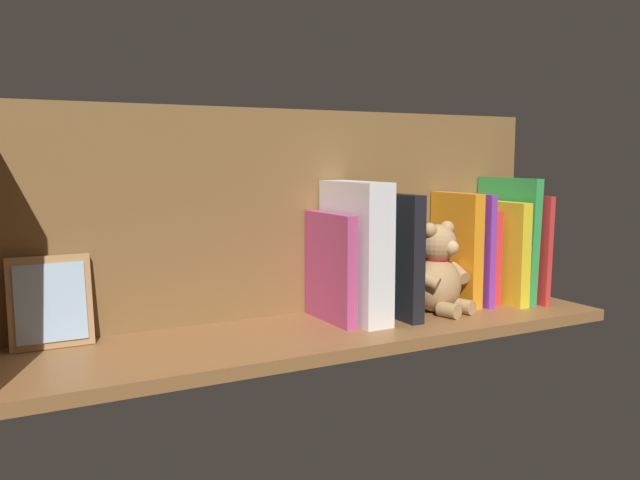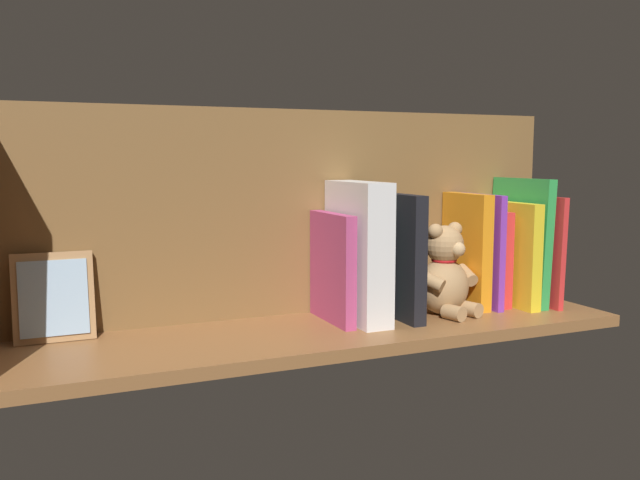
# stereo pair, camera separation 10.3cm
# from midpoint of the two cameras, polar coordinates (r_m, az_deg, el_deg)

# --- Properties ---
(ground_plane) EXTENTS (1.15, 0.30, 0.02)m
(ground_plane) POSITION_cam_midpoint_polar(r_m,az_deg,el_deg) (1.25, 2.38, -7.84)
(ground_plane) COLOR brown
(shelf_back_panel) EXTENTS (1.15, 0.02, 0.40)m
(shelf_back_panel) POSITION_cam_midpoint_polar(r_m,az_deg,el_deg) (1.32, 0.05, 2.29)
(shelf_back_panel) COLOR brown
(shelf_back_panel) RESTS_ON ground_plane
(book_0) EXTENTS (0.02, 0.19, 0.23)m
(book_0) POSITION_cam_midpoint_polar(r_m,az_deg,el_deg) (1.52, 19.26, -0.75)
(book_0) COLOR red
(book_0) RESTS_ON ground_plane
(book_1) EXTENTS (0.03, 0.18, 0.26)m
(book_1) POSITION_cam_midpoint_polar(r_m,az_deg,el_deg) (1.50, 18.38, -0.09)
(book_1) COLOR green
(book_1) RESTS_ON ground_plane
(book_2) EXTENTS (0.03, 0.18, 0.22)m
(book_2) POSITION_cam_midpoint_polar(r_m,az_deg,el_deg) (1.48, 17.47, -1.09)
(book_2) COLOR yellow
(book_2) RESTS_ON ground_plane
(book_3) EXTENTS (0.02, 0.14, 0.20)m
(book_3) POSITION_cam_midpoint_polar(r_m,az_deg,el_deg) (1.48, 15.90, -1.41)
(book_3) COLOR red
(book_3) RESTS_ON ground_plane
(book_4) EXTENTS (0.01, 0.15, 0.23)m
(book_4) POSITION_cam_midpoint_polar(r_m,az_deg,el_deg) (1.45, 15.26, -0.83)
(book_4) COLOR purple
(book_4) RESTS_ON ground_plane
(book_5) EXTENTS (0.03, 0.14, 0.23)m
(book_5) POSITION_cam_midpoint_polar(r_m,az_deg,el_deg) (1.44, 14.22, -0.85)
(book_5) COLOR orange
(book_5) RESTS_ON ground_plane
(teddy_bear) EXTENTS (0.14, 0.13, 0.18)m
(teddy_bear) POSITION_cam_midpoint_polar(r_m,az_deg,el_deg) (1.36, 12.65, -2.86)
(teddy_bear) COLOR tan
(teddy_bear) RESTS_ON ground_plane
(book_6) EXTENTS (0.03, 0.19, 0.24)m
(book_6) POSITION_cam_midpoint_polar(r_m,az_deg,el_deg) (1.32, 8.60, -1.31)
(book_6) COLOR black
(book_6) RESTS_ON ground_plane
(book_7) EXTENTS (0.02, 0.12, 0.21)m
(book_7) POSITION_cam_midpoint_polar(r_m,az_deg,el_deg) (1.33, 6.65, -1.86)
(book_7) COLOR green
(book_7) RESTS_ON ground_plane
(dictionary_thick_white) EXTENTS (0.06, 0.18, 0.26)m
(dictionary_thick_white) POSITION_cam_midpoint_polar(r_m,az_deg,el_deg) (1.28, 5.53, -0.99)
(dictionary_thick_white) COLOR white
(dictionary_thick_white) RESTS_ON ground_plane
(book_8) EXTENTS (0.02, 0.16, 0.20)m
(book_8) POSITION_cam_midpoint_polar(r_m,az_deg,el_deg) (1.27, 3.36, -2.35)
(book_8) COLOR #B23F72
(book_8) RESTS_ON ground_plane
(picture_frame_leaning) EXTENTS (0.13, 0.04, 0.15)m
(picture_frame_leaning) POSITION_cam_midpoint_polar(r_m,az_deg,el_deg) (1.20, -19.26, -4.60)
(picture_frame_leaning) COLOR #A87A4C
(picture_frame_leaning) RESTS_ON ground_plane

